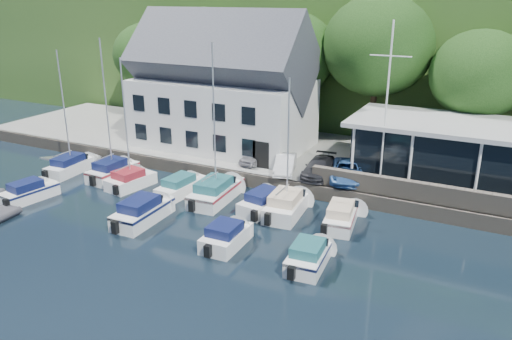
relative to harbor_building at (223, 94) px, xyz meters
The scene contains 30 objects.
ground 18.70m from the harbor_building, 67.01° to the right, with size 180.00×180.00×0.00m, color black.
quay 8.57m from the harbor_building, ahead, with size 60.00×13.00×1.00m, color gray.
quay_face 10.14m from the harbor_building, 38.16° to the right, with size 60.00×0.30×1.00m, color #6E6558.
hillside 46.11m from the harbor_building, 81.25° to the left, with size 160.00×75.00×16.00m, color #375821.
harbor_building is the anchor object (origin of this frame).
club_pavilion 18.15m from the harbor_building, ahead, with size 13.20×7.20×4.10m, color black, non-canonical shape.
seawall 20.03m from the harbor_building, 15.03° to the right, with size 18.00×0.50×1.20m, color #6E6558.
gangway 13.23m from the harbor_building, 141.71° to the right, with size 1.20×6.00×1.40m, color silver, non-canonical shape.
car_silver 6.78m from the harbor_building, 33.78° to the right, with size 1.32×3.29×1.12m, color #B8B8BD.
car_white 9.29m from the harbor_building, 28.57° to the right, with size 1.34×3.84×1.27m, color silver.
car_dgrey 11.19m from the harbor_building, 20.53° to the right, with size 1.74×4.28×1.24m, color #292A2E.
car_blue 12.95m from the harbor_building, 16.69° to the right, with size 1.62×4.11×1.41m, color #335D9C.
flagpole 14.68m from the harbor_building, 14.55° to the right, with size 2.56×0.20×10.65m, color white, non-canonical shape.
tree_0 12.61m from the harbor_building, 156.19° to the left, with size 6.95×6.95×9.50m, color black, non-canonical shape.
tree_1 7.96m from the harbor_building, 132.31° to the left, with size 8.05×8.05×11.00m, color black, non-canonical shape.
tree_2 6.41m from the harbor_building, 53.31° to the left, with size 7.92×7.92×10.82m, color black, non-canonical shape.
tree_3 12.61m from the harbor_building, 27.57° to the left, with size 8.91×8.91×12.18m, color black, non-canonical shape.
tree_4 19.50m from the harbor_building, 14.32° to the left, with size 7.17×7.17×9.80m, color black, non-canonical shape.
boat_r1_0 12.38m from the harbor_building, 132.89° to the right, with size 1.78×6.26×8.52m, color white, non-canonical shape.
boat_r1_1 9.81m from the harbor_building, 117.62° to the right, with size 2.00×5.73×9.36m, color white, non-canonical shape.
boat_r1_2 9.77m from the harbor_building, 103.06° to the right, with size 1.98×5.01×8.32m, color white, non-canonical shape.
boat_r1_3 10.13m from the harbor_building, 78.86° to the right, with size 1.70×5.88×1.35m, color white, non-canonical shape.
boat_r1_4 9.83m from the harbor_building, 62.73° to the right, with size 2.19×6.95×9.48m, color white, non-canonical shape.
boat_r1_5 12.73m from the harbor_building, 47.06° to the right, with size 1.77×5.70×1.41m, color white, non-canonical shape.
boat_r1_6 12.99m from the harbor_building, 42.08° to the right, with size 2.07×6.06×9.55m, color white, non-canonical shape.
boat_r1_7 16.34m from the harbor_building, 33.05° to the right, with size 1.74×5.76×1.40m, color white, non-canonical shape.
boat_r2_0 16.50m from the harbor_building, 115.00° to the right, with size 1.63×5.34×1.40m, color white, non-canonical shape.
boat_r2_2 14.48m from the harbor_building, 80.63° to the right, with size 1.98×6.20×1.57m, color white, non-canonical shape.
boat_r2_3 16.90m from the harbor_building, 59.20° to the right, with size 1.93×4.75×1.38m, color white, non-canonical shape.
boat_r2_4 19.68m from the harbor_building, 46.62° to the right, with size 1.85×4.98×1.36m, color white, non-canonical shape.
Camera 1 is at (13.87, -18.61, 13.10)m, focal length 35.00 mm.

